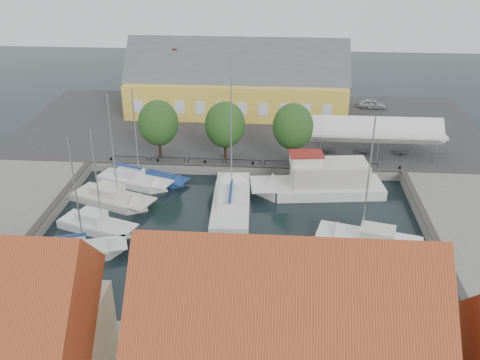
{
  "coord_description": "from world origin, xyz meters",
  "views": [
    {
      "loc": [
        3.39,
        -39.9,
        23.94
      ],
      "look_at": [
        0.0,
        6.0,
        1.5
      ],
      "focal_mm": 40.0,
      "sensor_mm": 36.0,
      "label": 1
    }
  ],
  "objects_px": {
    "car_red": "(222,133)",
    "launch_nw": "(163,181)",
    "west_boat_b": "(112,200)",
    "tent_canopy": "(377,131)",
    "west_boat_d": "(75,254)",
    "car_silver": "(372,104)",
    "center_sailboat": "(231,205)",
    "launch_sw": "(25,309)",
    "west_boat_c": "(96,227)",
    "east_boat_b": "(372,242)",
    "west_boat_a": "(133,182)",
    "warehouse": "(233,85)",
    "trawler": "(322,183)"
  },
  "relations": [
    {
      "from": "west_boat_d",
      "to": "launch_nw",
      "type": "height_order",
      "value": "west_boat_d"
    },
    {
      "from": "west_boat_a",
      "to": "launch_sw",
      "type": "height_order",
      "value": "west_boat_a"
    },
    {
      "from": "west_boat_d",
      "to": "west_boat_b",
      "type": "bearing_deg",
      "value": 88.33
    },
    {
      "from": "west_boat_c",
      "to": "launch_nw",
      "type": "xyz_separation_m",
      "value": [
        3.88,
        9.63,
        -0.17
      ]
    },
    {
      "from": "tent_canopy",
      "to": "west_boat_c",
      "type": "distance_m",
      "value": 30.59
    },
    {
      "from": "tent_canopy",
      "to": "west_boat_a",
      "type": "distance_m",
      "value": 26.1
    },
    {
      "from": "tent_canopy",
      "to": "west_boat_d",
      "type": "distance_m",
      "value": 33.29
    },
    {
      "from": "west_boat_d",
      "to": "car_silver",
      "type": "bearing_deg",
      "value": 51.95
    },
    {
      "from": "warehouse",
      "to": "trawler",
      "type": "bearing_deg",
      "value": -63.95
    },
    {
      "from": "car_red",
      "to": "launch_nw",
      "type": "relative_size",
      "value": 0.79
    },
    {
      "from": "warehouse",
      "to": "center_sailboat",
      "type": "height_order",
      "value": "center_sailboat"
    },
    {
      "from": "launch_sw",
      "to": "west_boat_c",
      "type": "bearing_deg",
      "value": 81.93
    },
    {
      "from": "trawler",
      "to": "tent_canopy",
      "type": "bearing_deg",
      "value": 51.6
    },
    {
      "from": "launch_sw",
      "to": "center_sailboat",
      "type": "bearing_deg",
      "value": 50.03
    },
    {
      "from": "car_silver",
      "to": "west_boat_b",
      "type": "bearing_deg",
      "value": 138.74
    },
    {
      "from": "center_sailboat",
      "to": "west_boat_c",
      "type": "distance_m",
      "value": 12.13
    },
    {
      "from": "car_silver",
      "to": "west_boat_a",
      "type": "xyz_separation_m",
      "value": [
        -26.93,
        -23.1,
        -1.34
      ]
    },
    {
      "from": "car_red",
      "to": "west_boat_c",
      "type": "bearing_deg",
      "value": -127.05
    },
    {
      "from": "car_silver",
      "to": "west_boat_b",
      "type": "relative_size",
      "value": 0.32
    },
    {
      "from": "tent_canopy",
      "to": "west_boat_c",
      "type": "relative_size",
      "value": 1.44
    },
    {
      "from": "tent_canopy",
      "to": "west_boat_c",
      "type": "xyz_separation_m",
      "value": [
        -25.85,
        -15.99,
        -3.42
      ]
    },
    {
      "from": "west_boat_b",
      "to": "launch_nw",
      "type": "distance_m",
      "value": 6.18
    },
    {
      "from": "car_red",
      "to": "warehouse",
      "type": "bearing_deg",
      "value": 76.02
    },
    {
      "from": "tent_canopy",
      "to": "east_boat_b",
      "type": "distance_m",
      "value": 17.31
    },
    {
      "from": "west_boat_b",
      "to": "tent_canopy",
      "type": "bearing_deg",
      "value": 23.13
    },
    {
      "from": "warehouse",
      "to": "west_boat_d",
      "type": "relative_size",
      "value": 2.72
    },
    {
      "from": "trawler",
      "to": "west_boat_d",
      "type": "xyz_separation_m",
      "value": [
        -20.13,
        -12.57,
        -0.75
      ]
    },
    {
      "from": "east_boat_b",
      "to": "west_boat_c",
      "type": "height_order",
      "value": "east_boat_b"
    },
    {
      "from": "west_boat_d",
      "to": "launch_nw",
      "type": "relative_size",
      "value": 1.96
    },
    {
      "from": "tent_canopy",
      "to": "launch_sw",
      "type": "relative_size",
      "value": 2.74
    },
    {
      "from": "center_sailboat",
      "to": "launch_nw",
      "type": "bearing_deg",
      "value": 145.23
    },
    {
      "from": "tent_canopy",
      "to": "west_boat_d",
      "type": "height_order",
      "value": "west_boat_d"
    },
    {
      "from": "car_red",
      "to": "west_boat_d",
      "type": "height_order",
      "value": "west_boat_d"
    },
    {
      "from": "tent_canopy",
      "to": "center_sailboat",
      "type": "height_order",
      "value": "center_sailboat"
    },
    {
      "from": "trawler",
      "to": "west_boat_b",
      "type": "bearing_deg",
      "value": -170.24
    },
    {
      "from": "center_sailboat",
      "to": "west_boat_b",
      "type": "xyz_separation_m",
      "value": [
        -11.35,
        0.4,
        -0.1
      ]
    },
    {
      "from": "west_boat_a",
      "to": "launch_nw",
      "type": "distance_m",
      "value": 3.01
    },
    {
      "from": "west_boat_b",
      "to": "launch_sw",
      "type": "xyz_separation_m",
      "value": [
        -1.43,
        -15.64,
        -0.17
      ]
    },
    {
      "from": "car_silver",
      "to": "center_sailboat",
      "type": "distance_m",
      "value": 32.07
    },
    {
      "from": "tent_canopy",
      "to": "center_sailboat",
      "type": "xyz_separation_m",
      "value": [
        -14.59,
        -11.48,
        -3.32
      ]
    },
    {
      "from": "warehouse",
      "to": "center_sailboat",
      "type": "distance_m",
      "value": 25.74
    },
    {
      "from": "tent_canopy",
      "to": "car_red",
      "type": "xyz_separation_m",
      "value": [
        -16.92,
        3.33,
        -1.98
      ]
    },
    {
      "from": "east_boat_b",
      "to": "west_boat_a",
      "type": "height_order",
      "value": "east_boat_b"
    },
    {
      "from": "tent_canopy",
      "to": "center_sailboat",
      "type": "relative_size",
      "value": 0.94
    },
    {
      "from": "warehouse",
      "to": "car_red",
      "type": "relative_size",
      "value": 6.72
    },
    {
      "from": "west_boat_a",
      "to": "launch_nw",
      "type": "bearing_deg",
      "value": 16.46
    },
    {
      "from": "car_silver",
      "to": "west_boat_a",
      "type": "relative_size",
      "value": 0.34
    },
    {
      "from": "warehouse",
      "to": "west_boat_b",
      "type": "height_order",
      "value": "west_boat_b"
    },
    {
      "from": "center_sailboat",
      "to": "west_boat_a",
      "type": "height_order",
      "value": "center_sailboat"
    },
    {
      "from": "trawler",
      "to": "west_boat_a",
      "type": "distance_m",
      "value": 18.8
    }
  ]
}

